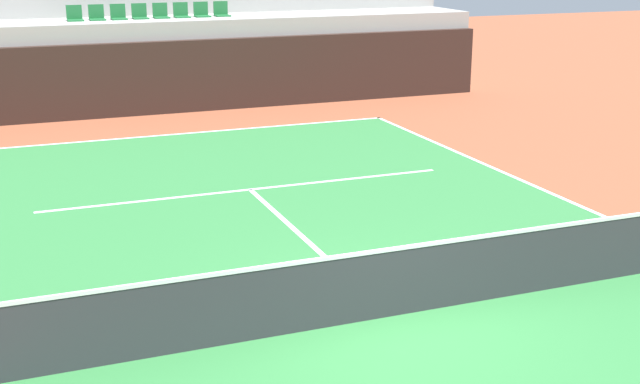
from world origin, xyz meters
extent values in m
plane|color=brown|center=(0.00, 0.00, 0.00)|extent=(80.00, 80.00, 0.00)
cube|color=#2D7238|center=(0.00, 0.00, 0.01)|extent=(11.00, 24.00, 0.01)
cube|color=white|center=(0.00, 11.95, 0.01)|extent=(11.00, 0.10, 0.00)
cube|color=white|center=(0.00, 6.40, 0.01)|extent=(8.26, 0.10, 0.00)
cube|color=white|center=(0.00, 3.20, 0.01)|extent=(0.10, 6.40, 0.00)
cube|color=black|center=(0.00, 14.88, 1.03)|extent=(20.16, 0.30, 2.06)
cube|color=#9E9E99|center=(0.00, 16.23, 1.29)|extent=(20.16, 2.40, 2.58)
cube|color=#9E9E99|center=(0.00, 18.63, 1.80)|extent=(20.16, 2.40, 3.61)
cube|color=#1E6633|center=(-2.17, 16.23, 2.60)|extent=(0.44, 0.44, 0.04)
cube|color=#1E6633|center=(-2.17, 16.43, 2.82)|extent=(0.44, 0.04, 0.40)
cube|color=#1E6633|center=(-1.55, 16.23, 2.60)|extent=(0.44, 0.44, 0.04)
cube|color=#1E6633|center=(-1.55, 16.43, 2.82)|extent=(0.44, 0.04, 0.40)
cube|color=#1E6633|center=(-0.93, 16.23, 2.60)|extent=(0.44, 0.44, 0.04)
cube|color=#1E6633|center=(-0.93, 16.43, 2.82)|extent=(0.44, 0.04, 0.40)
cube|color=#1E6633|center=(-0.31, 16.23, 2.60)|extent=(0.44, 0.44, 0.04)
cube|color=#1E6633|center=(-0.31, 16.43, 2.82)|extent=(0.44, 0.04, 0.40)
cube|color=#1E6633|center=(0.31, 16.23, 2.60)|extent=(0.44, 0.44, 0.04)
cube|color=#1E6633|center=(0.31, 16.43, 2.82)|extent=(0.44, 0.04, 0.40)
cube|color=#1E6633|center=(0.93, 16.23, 2.60)|extent=(0.44, 0.44, 0.04)
cube|color=#1E6633|center=(0.93, 16.43, 2.82)|extent=(0.44, 0.04, 0.40)
cube|color=#1E6633|center=(1.55, 16.23, 2.60)|extent=(0.44, 0.44, 0.04)
cube|color=#1E6633|center=(1.55, 16.43, 2.82)|extent=(0.44, 0.04, 0.40)
cube|color=#1E6633|center=(2.17, 16.23, 2.60)|extent=(0.44, 0.44, 0.04)
cube|color=#1E6633|center=(2.17, 16.43, 2.82)|extent=(0.44, 0.04, 0.40)
cube|color=#333338|center=(0.00, 0.00, 0.47)|extent=(10.90, 0.02, 0.92)
cube|color=white|center=(0.00, 0.00, 0.96)|extent=(10.90, 0.04, 0.05)
camera|label=1|loc=(-4.63, -9.26, 4.79)|focal=47.63mm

